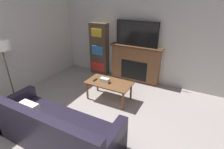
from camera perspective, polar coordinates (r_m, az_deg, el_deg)
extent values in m
cube|color=beige|center=(5.13, 7.94, 12.64)|extent=(5.75, 0.06, 2.70)
cube|color=beige|center=(5.10, -27.65, 9.98)|extent=(0.06, 4.77, 2.70)
cube|color=brown|center=(5.23, 7.58, 3.32)|extent=(1.44, 0.22, 1.04)
cube|color=black|center=(5.18, 7.04, 1.34)|extent=(0.79, 0.01, 0.57)
cube|color=#4C331E|center=(5.04, 7.85, 8.94)|extent=(1.54, 0.28, 0.04)
cube|color=black|center=(4.95, 8.10, 13.04)|extent=(1.21, 0.03, 0.70)
cube|color=black|center=(4.94, 8.04, 13.02)|extent=(1.18, 0.01, 0.66)
cube|color=black|center=(3.38, -17.19, -17.32)|extent=(2.29, 0.86, 0.41)
cube|color=black|center=(2.96, -23.05, -14.95)|extent=(2.29, 0.16, 0.41)
cube|color=black|center=(4.03, -28.52, -9.92)|extent=(0.16, 0.86, 0.64)
cube|color=silver|center=(3.47, -25.15, -10.35)|extent=(0.36, 0.14, 0.28)
cube|color=brown|center=(4.22, -1.01, -2.73)|extent=(1.10, 0.59, 0.03)
cylinder|color=brown|center=(4.40, -8.07, -5.33)|extent=(0.05, 0.05, 0.45)
cylinder|color=brown|center=(3.98, 3.62, -8.69)|extent=(0.05, 0.05, 0.45)
cylinder|color=brown|center=(4.73, -4.80, -2.84)|extent=(0.05, 0.05, 0.45)
cylinder|color=brown|center=(4.34, 6.20, -5.63)|extent=(0.05, 0.05, 0.45)
cube|color=white|center=(4.21, -2.37, -1.86)|extent=(0.22, 0.12, 0.10)
cube|color=black|center=(4.33, -5.55, -1.74)|extent=(0.04, 0.15, 0.02)
cube|color=#4C3D2D|center=(5.62, -4.13, 8.24)|extent=(0.57, 0.26, 1.63)
cube|color=red|center=(5.69, -4.73, 2.61)|extent=(0.47, 0.03, 0.29)
cube|color=#2D70B7|center=(5.50, -4.93, 7.85)|extent=(0.37, 0.03, 0.27)
cube|color=gold|center=(5.37, -5.15, 13.41)|extent=(0.35, 0.03, 0.23)
cylinder|color=#2D2D2D|center=(4.84, -28.65, -8.38)|extent=(0.28, 0.28, 0.02)
cylinder|color=brown|center=(4.53, -30.42, -0.97)|extent=(0.03, 0.03, 1.36)
cylinder|color=silver|center=(4.30, -32.62, 8.26)|extent=(0.39, 0.39, 0.22)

